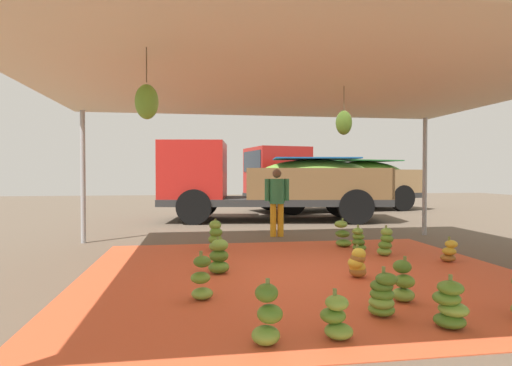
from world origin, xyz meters
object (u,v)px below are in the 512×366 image
at_px(banana_bunch_5, 357,263).
at_px(worker_0, 277,197).
at_px(banana_bunch_9, 450,306).
at_px(cargo_truck_main, 266,181).
at_px(banana_bunch_7, 386,243).
at_px(banana_bunch_4, 403,283).
at_px(banana_bunch_2, 343,235).
at_px(banana_bunch_13, 449,252).
at_px(banana_bunch_3, 202,280).
at_px(banana_bunch_10, 359,240).
at_px(banana_bunch_8, 336,318).
at_px(cargo_truck_far, 331,179).
at_px(banana_bunch_1, 267,317).
at_px(banana_bunch_12, 219,257).
at_px(banana_bunch_11, 382,296).
at_px(banana_bunch_6, 216,237).

distance_m(banana_bunch_5, worker_0, 3.98).
bearing_deg(banana_bunch_9, cargo_truck_main, 90.76).
relative_size(banana_bunch_7, cargo_truck_main, 0.08).
relative_size(banana_bunch_4, banana_bunch_7, 0.95).
height_order(banana_bunch_2, banana_bunch_13, banana_bunch_2).
xyz_separation_m(banana_bunch_3, banana_bunch_4, (2.22, -0.41, -0.02)).
bearing_deg(banana_bunch_10, banana_bunch_4, -103.26).
distance_m(banana_bunch_4, worker_0, 5.05).
xyz_separation_m(banana_bunch_4, banana_bunch_7, (0.99, 2.46, 0.01)).
xyz_separation_m(banana_bunch_7, cargo_truck_main, (-1.07, 5.81, 0.99)).
xyz_separation_m(banana_bunch_8, cargo_truck_far, (4.08, 12.14, 1.06)).
relative_size(banana_bunch_1, banana_bunch_9, 1.12).
height_order(banana_bunch_3, banana_bunch_8, banana_bunch_3).
bearing_deg(banana_bunch_9, banana_bunch_1, -175.99).
xyz_separation_m(banana_bunch_5, banana_bunch_12, (-1.86, 0.56, 0.03)).
bearing_deg(banana_bunch_3, banana_bunch_5, 17.62).
height_order(cargo_truck_far, worker_0, cargo_truck_far).
height_order(banana_bunch_5, banana_bunch_9, banana_bunch_9).
distance_m(banana_bunch_2, banana_bunch_11, 3.98).
relative_size(banana_bunch_12, cargo_truck_far, 0.07).
distance_m(banana_bunch_5, banana_bunch_11, 1.54).
height_order(banana_bunch_7, cargo_truck_far, cargo_truck_far).
bearing_deg(cargo_truck_far, worker_0, -118.56).
bearing_deg(banana_bunch_2, banana_bunch_3, -132.63).
bearing_deg(banana_bunch_9, banana_bunch_12, 129.13).
bearing_deg(banana_bunch_8, cargo_truck_main, 83.73).
xyz_separation_m(banana_bunch_8, banana_bunch_11, (0.64, 0.46, 0.03)).
height_order(banana_bunch_11, banana_bunch_13, banana_bunch_11).
bearing_deg(banana_bunch_12, banana_bunch_10, 26.23).
height_order(banana_bunch_2, cargo_truck_main, cargo_truck_main).
bearing_deg(banana_bunch_2, banana_bunch_4, -99.38).
height_order(banana_bunch_13, worker_0, worker_0).
xyz_separation_m(banana_bunch_1, banana_bunch_6, (-0.20, 4.26, 0.03)).
xyz_separation_m(banana_bunch_12, banana_bunch_13, (3.72, 0.19, -0.06)).
distance_m(cargo_truck_main, worker_0, 3.32).
distance_m(banana_bunch_6, banana_bunch_9, 4.57).
xyz_separation_m(banana_bunch_5, worker_0, (-0.33, 3.91, 0.70)).
bearing_deg(banana_bunch_13, banana_bunch_2, 126.90).
distance_m(banana_bunch_7, cargo_truck_far, 9.08).
height_order(banana_bunch_1, banana_bunch_5, banana_bunch_1).
bearing_deg(cargo_truck_far, banana_bunch_9, -103.77).
bearing_deg(cargo_truck_far, banana_bunch_12, -117.17).
bearing_deg(banana_bunch_3, banana_bunch_7, 32.66).
bearing_deg(banana_bunch_11, banana_bunch_12, 126.10).
bearing_deg(banana_bunch_5, banana_bunch_10, 67.12).
height_order(banana_bunch_3, banana_bunch_7, banana_bunch_3).
xyz_separation_m(banana_bunch_2, banana_bunch_13, (1.20, -1.60, -0.07)).
distance_m(banana_bunch_11, worker_0, 5.45).
bearing_deg(banana_bunch_11, banana_bunch_9, -38.19).
relative_size(banana_bunch_1, banana_bunch_10, 1.12).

